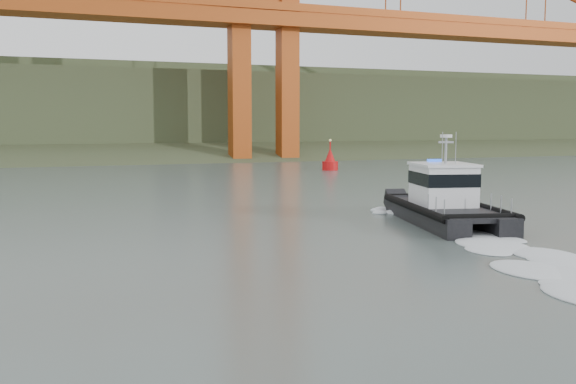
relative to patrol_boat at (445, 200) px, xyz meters
name	(u,v)px	position (x,y,z in m)	size (l,w,h in m)	color
ground	(340,272)	(-11.04, -9.20, -1.33)	(400.00, 400.00, 0.00)	#4B5955
headlands	(96,119)	(-11.04, 116.30, 5.71)	(500.00, 105.36, 27.12)	#344024
patrol_boat	(445,200)	(0.00, 0.00, 0.00)	(6.44, 11.60, 5.33)	black
nav_buoy	(330,161)	(12.03, 42.63, -0.24)	(2.00, 2.00, 4.16)	red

